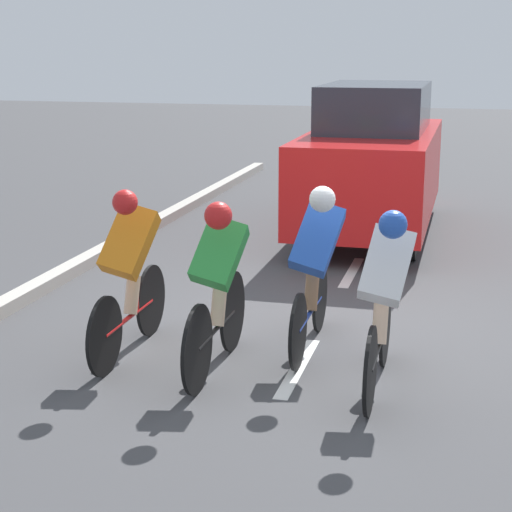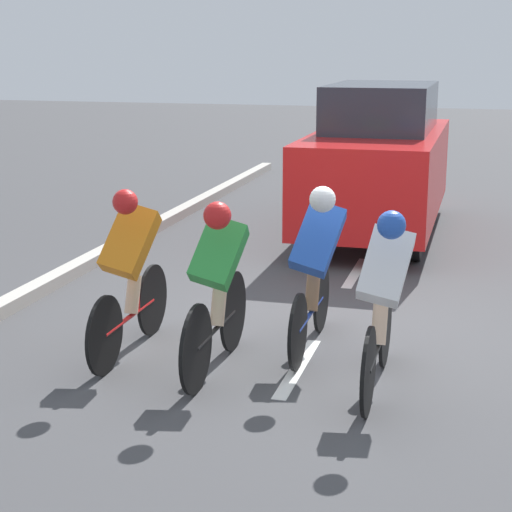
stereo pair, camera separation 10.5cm
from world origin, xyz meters
name	(u,v)px [view 1 (the left image)]	position (x,y,z in m)	size (l,w,h in m)	color
ground_plane	(319,331)	(0.00, 0.00, 0.00)	(60.00, 60.00, 0.00)	#424244
lane_stripe_mid	(298,367)	(0.00, 0.99, 0.00)	(0.12, 1.40, 0.01)	white
lane_stripe_far	(352,272)	(0.00, -2.21, 0.00)	(0.12, 1.40, 0.01)	white
cyclist_white	(384,296)	(-0.73, 1.32, 0.78)	(0.42, 1.72, 1.50)	black
cyclist_blue	(315,264)	(-0.05, 0.57, 0.81)	(0.46, 1.69, 1.53)	black
cyclist_green	(218,283)	(0.61, 1.27, 0.77)	(0.44, 1.72, 1.49)	black
cyclist_orange	(129,269)	(1.46, 1.09, 0.79)	(0.45, 1.71, 1.52)	black
support_car	(373,160)	(0.05, -4.42, 1.06)	(1.70, 4.42, 2.12)	black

